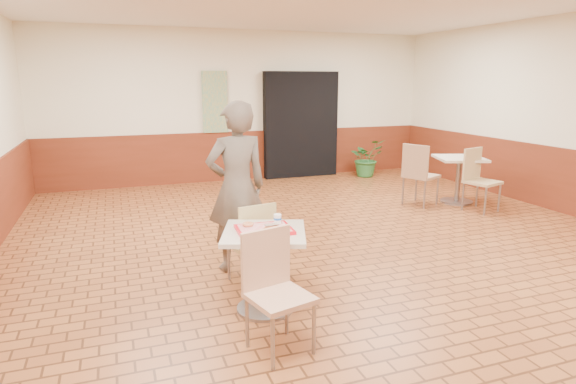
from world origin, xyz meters
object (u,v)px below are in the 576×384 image
object	(u,v)px
second_table	(459,172)
chair_second_front	(478,176)
potted_plant	(366,158)
chair_main_front	(274,284)
long_john_donut	(271,227)
chair_main_back	(253,240)
customer	(237,187)
ring_donut	(248,224)
paper_cup	(278,219)
serving_tray	(264,229)
chair_second_left	(419,171)
main_table	(265,257)

from	to	relation	value
second_table	chair_second_front	xyz separation A→B (m)	(-0.03, -0.50, 0.03)
potted_plant	chair_main_front	bearing A→B (deg)	-124.47
long_john_donut	chair_second_front	size ratio (longest dim) A/B	0.15
chair_main_back	customer	bearing A→B (deg)	-95.48
ring_donut	potted_plant	bearing A→B (deg)	51.93
long_john_donut	paper_cup	distance (m)	0.17
chair_main_front	serving_tray	bearing A→B (deg)	65.27
chair_second_front	second_table	bearing A→B (deg)	69.84
serving_tray	chair_second_left	xyz separation A→B (m)	(3.47, 2.72, -0.19)
main_table	chair_second_left	size ratio (longest dim) A/B	0.73
chair_main_front	chair_second_front	distance (m)	5.11
paper_cup	customer	bearing A→B (deg)	97.52
chair_main_front	ring_donut	bearing A→B (deg)	76.11
chair_main_back	long_john_donut	bearing A→B (deg)	79.29
long_john_donut	second_table	xyz separation A→B (m)	(4.17, 2.71, -0.27)
customer	chair_second_left	world-z (taller)	customer
second_table	potted_plant	bearing A→B (deg)	97.60
serving_tray	chair_second_front	world-z (taller)	chair_second_front
ring_donut	chair_second_front	world-z (taller)	chair_second_front
ring_donut	chair_main_back	bearing A→B (deg)	69.55
main_table	customer	xyz separation A→B (m)	(0.02, 1.05, 0.41)
chair_main_front	paper_cup	size ratio (longest dim) A/B	10.61
main_table	long_john_donut	bearing A→B (deg)	-50.30
chair_main_back	chair_second_left	world-z (taller)	chair_second_left
ring_donut	chair_second_left	xyz separation A→B (m)	(3.59, 2.62, -0.22)
chair_main_front	chair_second_left	bearing A→B (deg)	28.36
paper_cup	chair_second_left	world-z (taller)	chair_second_left
main_table	customer	bearing A→B (deg)	88.96
long_john_donut	potted_plant	world-z (taller)	long_john_donut
chair_main_front	chair_second_front	xyz separation A→B (m)	(4.29, 2.76, 0.03)
ring_donut	chair_second_left	world-z (taller)	chair_second_left
second_table	serving_tray	bearing A→B (deg)	-147.84
serving_tray	paper_cup	bearing A→B (deg)	26.49
serving_tray	ring_donut	xyz separation A→B (m)	(-0.12, 0.10, 0.03)
chair_main_front	chair_main_back	xyz separation A→B (m)	(0.17, 1.17, -0.04)
long_john_donut	paper_cup	bearing A→B (deg)	52.33
long_john_donut	chair_second_front	distance (m)	4.70
chair_second_left	chair_second_front	size ratio (longest dim) A/B	1.04
customer	potted_plant	size ratio (longest dim) A/B	2.28
ring_donut	long_john_donut	distance (m)	0.23
customer	chair_second_front	world-z (taller)	customer
chair_main_back	second_table	size ratio (longest dim) A/B	1.10
ring_donut	serving_tray	bearing A→B (deg)	-39.96
long_john_donut	serving_tray	bearing A→B (deg)	129.70
potted_plant	chair_second_left	bearing A→B (deg)	-99.31
customer	chair_second_left	size ratio (longest dim) A/B	1.79
customer	chair_second_left	distance (m)	3.85
customer	paper_cup	distance (m)	0.98
customer	paper_cup	size ratio (longest dim) A/B	20.92
main_table	long_john_donut	distance (m)	0.30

